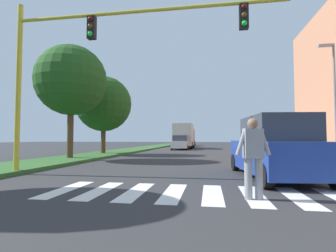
# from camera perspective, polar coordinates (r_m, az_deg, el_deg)

# --- Properties ---
(ground_plane) EXTENTS (140.00, 140.00, 0.00)m
(ground_plane) POSITION_cam_1_polar(r_m,az_deg,el_deg) (29.26, 9.31, -5.28)
(ground_plane) COLOR #2D2D30
(crosswalk) EXTENTS (7.65, 2.20, 0.01)m
(crosswalk) POSITION_cam_1_polar(r_m,az_deg,el_deg) (6.08, 9.91, -14.71)
(crosswalk) COLOR silver
(crosswalk) RESTS_ON ground_plane
(median_strip) EXTENTS (3.22, 64.00, 0.15)m
(median_strip) POSITION_cam_1_polar(r_m,az_deg,el_deg) (28.43, -7.40, -5.21)
(median_strip) COLOR #2D5B28
(median_strip) RESTS_ON ground_plane
(tree_mid) EXTENTS (4.18, 4.18, 6.68)m
(tree_mid) POSITION_cam_1_polar(r_m,az_deg,el_deg) (16.53, -20.75, 9.44)
(tree_mid) COLOR #4C3823
(tree_mid) RESTS_ON median_strip
(tree_far) EXTENTS (4.35, 4.35, 6.03)m
(tree_far) POSITION_cam_1_polar(r_m,az_deg,el_deg) (20.88, -14.14, 4.78)
(tree_far) COLOR #4C3823
(tree_far) RESTS_ON median_strip
(sidewalk_right) EXTENTS (3.00, 64.00, 0.15)m
(sidewalk_right) POSITION_cam_1_polar(r_m,az_deg,el_deg) (28.64, 27.13, -4.91)
(sidewalk_right) COLOR #9E9991
(sidewalk_right) RESTS_ON ground_plane
(traffic_light_gantry) EXTENTS (9.36, 0.30, 6.00)m
(traffic_light_gantry) POSITION_cam_1_polar(r_m,az_deg,el_deg) (9.59, -16.73, 16.26)
(traffic_light_gantry) COLOR gold
(traffic_light_gantry) RESTS_ON median_strip
(street_lamp_right) EXTENTS (1.02, 0.24, 7.50)m
(street_lamp_right) POSITION_cam_1_polar(r_m,az_deg,el_deg) (20.44, 32.92, 7.00)
(street_lamp_right) COLOR slate
(street_lamp_right) RESTS_ON sidewalk_right
(pedestrian_performer) EXTENTS (0.75, 0.30, 1.69)m
(pedestrian_performer) POSITION_cam_1_polar(r_m,az_deg,el_deg) (5.67, 18.45, -6.00)
(pedestrian_performer) COLOR gray
(pedestrian_performer) RESTS_ON ground_plane
(suv_crossing) EXTENTS (2.41, 4.78, 1.97)m
(suv_crossing) POSITION_cam_1_polar(r_m,az_deg,el_deg) (8.92, 22.73, -4.74)
(suv_crossing) COLOR navy
(suv_crossing) RESTS_ON ground_plane
(sedan_midblock) EXTENTS (2.01, 4.12, 1.64)m
(sedan_midblock) POSITION_cam_1_polar(r_m,az_deg,el_deg) (29.36, 2.70, -3.82)
(sedan_midblock) COLOR silver
(sedan_midblock) RESTS_ON ground_plane
(sedan_distant) EXTENTS (1.98, 4.54, 1.66)m
(sedan_distant) POSITION_cam_1_polar(r_m,az_deg,el_deg) (39.19, 3.75, -3.55)
(sedan_distant) COLOR #474C51
(sedan_distant) RESTS_ON ground_plane
(sedan_far_horizon) EXTENTS (1.89, 4.51, 1.70)m
(sedan_far_horizon) POSITION_cam_1_polar(r_m,az_deg,el_deg) (47.78, 4.87, -3.40)
(sedan_far_horizon) COLOR silver
(sedan_far_horizon) RESTS_ON ground_plane
(truck_box_delivery) EXTENTS (2.40, 6.20, 3.10)m
(truck_box_delivery) POSITION_cam_1_polar(r_m,az_deg,el_deg) (33.07, 3.62, -2.19)
(truck_box_delivery) COLOR maroon
(truck_box_delivery) RESTS_ON ground_plane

